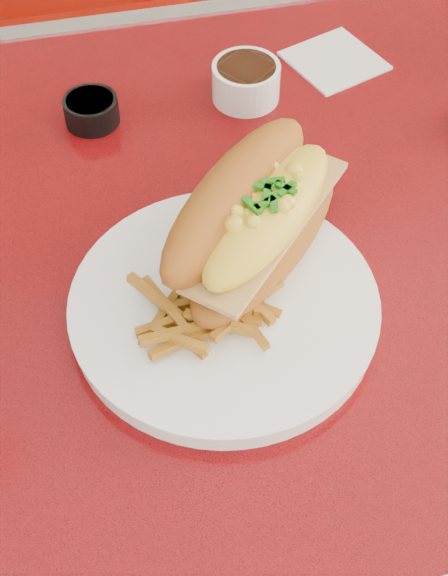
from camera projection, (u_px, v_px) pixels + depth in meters
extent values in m
plane|color=beige|center=(280.00, 513.00, 1.44)|extent=(8.00, 8.00, 0.00)
cube|color=red|center=(318.00, 225.00, 0.85)|extent=(1.20, 0.80, 0.04)
cube|color=silver|center=(231.00, 19.00, 1.10)|extent=(1.22, 0.03, 0.04)
cylinder|color=silver|center=(294.00, 408.00, 1.15)|extent=(0.09, 0.09, 0.72)
cylinder|color=silver|center=(280.00, 510.00, 1.43)|extent=(0.52, 0.52, 0.03)
cube|color=maroon|center=(189.00, 137.00, 1.74)|extent=(1.20, 0.50, 0.45)
cylinder|color=white|center=(224.00, 309.00, 0.75)|extent=(0.35, 0.35, 0.02)
cylinder|color=white|center=(224.00, 301.00, 0.74)|extent=(0.36, 0.36, 0.00)
ellipsoid|color=#A75C1A|center=(267.00, 238.00, 0.76)|extent=(0.22, 0.23, 0.05)
cube|color=tan|center=(268.00, 224.00, 0.74)|extent=(0.20, 0.20, 0.01)
ellipsoid|color=yellow|center=(268.00, 214.00, 0.73)|extent=(0.19, 0.20, 0.05)
ellipsoid|color=#A75C1A|center=(237.00, 198.00, 0.74)|extent=(0.23, 0.24, 0.09)
cube|color=silver|center=(228.00, 244.00, 0.78)|extent=(0.03, 0.10, 0.00)
cube|color=silver|center=(200.00, 204.00, 0.82)|extent=(0.02, 0.03, 0.00)
cylinder|color=white|center=(246.00, 82.00, 0.94)|extent=(0.10, 0.10, 0.04)
cylinder|color=black|center=(246.00, 68.00, 0.93)|extent=(0.08, 0.08, 0.01)
cylinder|color=black|center=(91.00, 111.00, 0.92)|extent=(0.07, 0.07, 0.03)
cylinder|color=#D36E4C|center=(90.00, 102.00, 0.91)|extent=(0.06, 0.06, 0.01)
cube|color=white|center=(334.00, 61.00, 1.00)|extent=(0.13, 0.13, 0.00)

